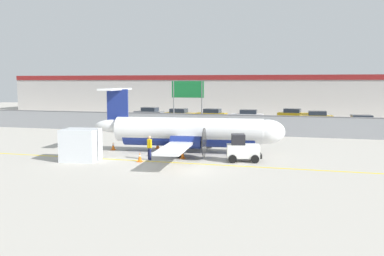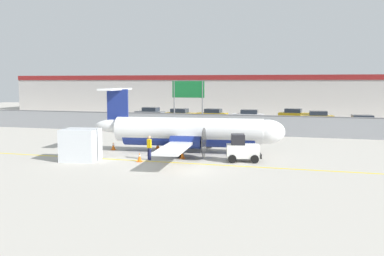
{
  "view_description": "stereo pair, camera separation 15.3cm",
  "coord_description": "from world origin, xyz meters",
  "px_view_note": "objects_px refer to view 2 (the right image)",
  "views": [
    {
      "loc": [
        8.08,
        -25.04,
        5.46
      ],
      "look_at": [
        -0.94,
        7.21,
        1.8
      ],
      "focal_mm": 40.0,
      "sensor_mm": 36.0,
      "label": 1
    },
    {
      "loc": [
        8.23,
        -25.0,
        5.46
      ],
      "look_at": [
        -0.94,
        7.21,
        1.8
      ],
      "focal_mm": 40.0,
      "sensor_mm": 36.0,
      "label": 2
    }
  ],
  "objects_px": {
    "ground_crew_worker": "(149,146)",
    "parked_car_3": "(248,116)",
    "traffic_cone_far_left": "(113,146)",
    "parked_car_6": "(363,122)",
    "cargo_container": "(81,145)",
    "baggage_tug": "(242,149)",
    "highway_sign": "(188,94)",
    "parked_car_2": "(212,115)",
    "traffic_cone_far_right": "(139,157)",
    "commuter_airplane": "(192,132)",
    "traffic_cone_near_right": "(158,145)",
    "parked_car_4": "(294,114)",
    "traffic_cone_near_left": "(182,154)",
    "parked_car_0": "(150,113)",
    "parked_car_5": "(317,117)",
    "parked_car_1": "(180,114)"
  },
  "relations": [
    {
      "from": "parked_car_4",
      "to": "traffic_cone_far_left",
      "type": "bearing_deg",
      "value": -106.58
    },
    {
      "from": "parked_car_0",
      "to": "parked_car_4",
      "type": "relative_size",
      "value": 0.99
    },
    {
      "from": "traffic_cone_near_left",
      "to": "highway_sign",
      "type": "relative_size",
      "value": 0.12
    },
    {
      "from": "cargo_container",
      "to": "highway_sign",
      "type": "height_order",
      "value": "highway_sign"
    },
    {
      "from": "parked_car_6",
      "to": "highway_sign",
      "type": "distance_m",
      "value": 20.01
    },
    {
      "from": "traffic_cone_near_right",
      "to": "parked_car_4",
      "type": "xyz_separation_m",
      "value": [
        9.58,
        28.39,
        0.58
      ]
    },
    {
      "from": "parked_car_4",
      "to": "traffic_cone_far_right",
      "type": "bearing_deg",
      "value": -97.91
    },
    {
      "from": "parked_car_4",
      "to": "traffic_cone_near_left",
      "type": "bearing_deg",
      "value": -94.6
    },
    {
      "from": "commuter_airplane",
      "to": "ground_crew_worker",
      "type": "height_order",
      "value": "commuter_airplane"
    },
    {
      "from": "parked_car_2",
      "to": "traffic_cone_far_right",
      "type": "bearing_deg",
      "value": 98.01
    },
    {
      "from": "ground_crew_worker",
      "to": "cargo_container",
      "type": "xyz_separation_m",
      "value": [
        -4.46,
        -1.56,
        0.15
      ]
    },
    {
      "from": "parked_car_3",
      "to": "highway_sign",
      "type": "height_order",
      "value": "highway_sign"
    },
    {
      "from": "cargo_container",
      "to": "parked_car_4",
      "type": "relative_size",
      "value": 0.61
    },
    {
      "from": "ground_crew_worker",
      "to": "traffic_cone_far_right",
      "type": "distance_m",
      "value": 1.13
    },
    {
      "from": "traffic_cone_far_left",
      "to": "parked_car_1",
      "type": "relative_size",
      "value": 0.15
    },
    {
      "from": "baggage_tug",
      "to": "parked_car_1",
      "type": "bearing_deg",
      "value": 101.72
    },
    {
      "from": "commuter_airplane",
      "to": "traffic_cone_near_left",
      "type": "bearing_deg",
      "value": -94.5
    },
    {
      "from": "highway_sign",
      "to": "traffic_cone_far_right",
      "type": "bearing_deg",
      "value": -84.26
    },
    {
      "from": "traffic_cone_near_right",
      "to": "parked_car_3",
      "type": "distance_m",
      "value": 24.81
    },
    {
      "from": "traffic_cone_far_left",
      "to": "parked_car_3",
      "type": "xyz_separation_m",
      "value": [
        6.98,
        26.14,
        0.58
      ]
    },
    {
      "from": "ground_crew_worker",
      "to": "parked_car_3",
      "type": "relative_size",
      "value": 0.4
    },
    {
      "from": "parked_car_5",
      "to": "parked_car_4",
      "type": "bearing_deg",
      "value": -56.91
    },
    {
      "from": "parked_car_6",
      "to": "highway_sign",
      "type": "bearing_deg",
      "value": -165.61
    },
    {
      "from": "baggage_tug",
      "to": "parked_car_5",
      "type": "xyz_separation_m",
      "value": [
        5.09,
        28.15,
        0.04
      ]
    },
    {
      "from": "highway_sign",
      "to": "commuter_airplane",
      "type": "bearing_deg",
      "value": -72.5
    },
    {
      "from": "traffic_cone_far_left",
      "to": "parked_car_2",
      "type": "distance_m",
      "value": 26.76
    },
    {
      "from": "traffic_cone_near_right",
      "to": "parked_car_2",
      "type": "bearing_deg",
      "value": 92.92
    },
    {
      "from": "traffic_cone_near_left",
      "to": "traffic_cone_far_left",
      "type": "height_order",
      "value": "same"
    },
    {
      "from": "traffic_cone_near_left",
      "to": "parked_car_1",
      "type": "bearing_deg",
      "value": 107.72
    },
    {
      "from": "highway_sign",
      "to": "parked_car_2",
      "type": "bearing_deg",
      "value": 91.35
    },
    {
      "from": "cargo_container",
      "to": "traffic_cone_far_left",
      "type": "bearing_deg",
      "value": 81.51
    },
    {
      "from": "ground_crew_worker",
      "to": "parked_car_1",
      "type": "height_order",
      "value": "same"
    },
    {
      "from": "traffic_cone_far_left",
      "to": "parked_car_5",
      "type": "xyz_separation_m",
      "value": [
        15.82,
        25.98,
        0.58
      ]
    },
    {
      "from": "traffic_cone_far_left",
      "to": "parked_car_6",
      "type": "relative_size",
      "value": 0.15
    },
    {
      "from": "ground_crew_worker",
      "to": "parked_car_3",
      "type": "distance_m",
      "value": 29.55
    },
    {
      "from": "traffic_cone_far_left",
      "to": "parked_car_1",
      "type": "bearing_deg",
      "value": 95.41
    },
    {
      "from": "parked_car_5",
      "to": "parked_car_6",
      "type": "bearing_deg",
      "value": 128.13
    },
    {
      "from": "traffic_cone_near_left",
      "to": "traffic_cone_near_right",
      "type": "xyz_separation_m",
      "value": [
        -3.29,
        3.81,
        0.0
      ]
    },
    {
      "from": "commuter_airplane",
      "to": "parked_car_4",
      "type": "height_order",
      "value": "commuter_airplane"
    },
    {
      "from": "cargo_container",
      "to": "parked_car_0",
      "type": "relative_size",
      "value": 0.61
    },
    {
      "from": "baggage_tug",
      "to": "traffic_cone_near_left",
      "type": "xyz_separation_m",
      "value": [
        -4.26,
        -0.02,
        -0.54
      ]
    },
    {
      "from": "ground_crew_worker",
      "to": "traffic_cone_far_right",
      "type": "xyz_separation_m",
      "value": [
        -0.38,
        -0.85,
        -0.64
      ]
    },
    {
      "from": "commuter_airplane",
      "to": "parked_car_0",
      "type": "relative_size",
      "value": 3.72
    },
    {
      "from": "baggage_tug",
      "to": "highway_sign",
      "type": "distance_m",
      "value": 18.4
    },
    {
      "from": "cargo_container",
      "to": "traffic_cone_far_right",
      "type": "xyz_separation_m",
      "value": [
        4.08,
        0.7,
        -0.79
      ]
    },
    {
      "from": "ground_crew_worker",
      "to": "traffic_cone_far_left",
      "type": "xyz_separation_m",
      "value": [
        -4.39,
        3.3,
        -0.64
      ]
    },
    {
      "from": "ground_crew_worker",
      "to": "cargo_container",
      "type": "height_order",
      "value": "cargo_container"
    },
    {
      "from": "traffic_cone_near_right",
      "to": "parked_car_3",
      "type": "relative_size",
      "value": 0.15
    },
    {
      "from": "commuter_airplane",
      "to": "parked_car_0",
      "type": "distance_m",
      "value": 30.45
    },
    {
      "from": "baggage_tug",
      "to": "parked_car_1",
      "type": "xyz_separation_m",
      "value": [
        -13.16,
        27.83,
        0.04
      ]
    }
  ]
}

